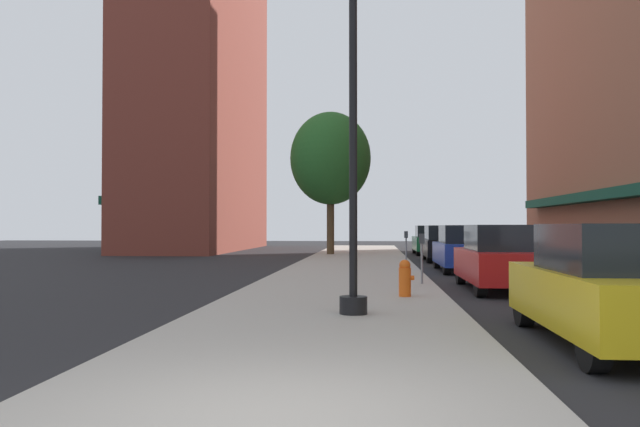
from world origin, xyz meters
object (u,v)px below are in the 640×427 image
object	(u,v)px
parking_meter_far	(422,252)
car_red	(501,259)
fire_hydrant	(405,278)
lamppost	(353,135)
car_green	(430,240)
car_yellow	(612,287)
tree_near	(330,159)
parking_meter_near	(406,244)
car_black	(443,244)
car_blue	(464,249)

from	to	relation	value
parking_meter_far	car_red	distance (m)	2.00
fire_hydrant	lamppost	bearing A→B (deg)	-110.43
fire_hydrant	car_green	xyz separation A→B (m)	(2.54, 22.34, 0.29)
car_yellow	tree_near	bearing A→B (deg)	102.98
parking_meter_near	car_red	bearing A→B (deg)	-76.73
car_green	parking_meter_near	bearing A→B (deg)	-99.83
car_yellow	car_red	distance (m)	7.34
car_red	car_black	distance (m)	13.00
fire_hydrant	parking_meter_near	world-z (taller)	parking_meter_near
car_yellow	car_black	distance (m)	20.35
parking_meter_near	car_blue	size ratio (longest dim) A/B	0.30
tree_near	lamppost	bearing A→B (deg)	-85.07
car_black	car_green	size ratio (longest dim) A/B	1.00
lamppost	fire_hydrant	bearing A→B (deg)	69.57
parking_meter_near	car_red	size ratio (longest dim) A/B	0.30
lamppost	car_blue	distance (m)	12.65
tree_near	car_blue	xyz separation A→B (m)	(5.52, -10.89, -4.47)
fire_hydrant	tree_near	size ratio (longest dim) A/B	0.10
fire_hydrant	parking_meter_far	xyz separation A→B (m)	(0.59, 3.02, 0.43)
car_red	car_blue	size ratio (longest dim) A/B	1.00
car_yellow	car_black	bearing A→B (deg)	90.41
tree_near	car_green	xyz separation A→B (m)	(5.52, 2.29, -4.47)
parking_meter_near	car_green	size ratio (longest dim) A/B	0.30
fire_hydrant	parking_meter_near	xyz separation A→B (m)	(0.59, 10.88, 0.43)
lamppost	car_yellow	size ratio (longest dim) A/B	1.37
car_yellow	car_red	size ratio (longest dim) A/B	1.00
parking_meter_far	tree_near	distance (m)	17.93
lamppost	car_black	distance (m)	18.85
fire_hydrant	car_blue	bearing A→B (deg)	74.50
lamppost	car_red	world-z (taller)	lamppost
lamppost	car_green	world-z (taller)	lamppost
tree_near	car_blue	size ratio (longest dim) A/B	1.79
fire_hydrant	tree_near	world-z (taller)	tree_near
tree_near	car_yellow	bearing A→B (deg)	-77.44
parking_meter_far	car_yellow	distance (m)	7.99
car_yellow	car_black	size ratio (longest dim) A/B	1.00
fire_hydrant	car_black	xyz separation A→B (m)	(2.54, 15.61, 0.29)
car_yellow	car_blue	size ratio (longest dim) A/B	1.00
fire_hydrant	parking_meter_far	size ratio (longest dim) A/B	0.60
parking_meter_near	car_green	world-z (taller)	car_green
tree_near	car_red	xyz separation A→B (m)	(5.52, -17.44, -4.47)
tree_near	car_black	xyz separation A→B (m)	(5.52, -4.44, -4.47)
parking_meter_near	car_blue	xyz separation A→B (m)	(1.95, -1.72, -0.14)
lamppost	car_yellow	bearing A→B (deg)	-29.28
fire_hydrant	parking_meter_near	size ratio (longest dim) A/B	0.60
tree_near	fire_hydrant	bearing A→B (deg)	-81.54
tree_near	car_green	world-z (taller)	tree_near
parking_meter_far	car_yellow	bearing A→B (deg)	-75.88
fire_hydrant	car_blue	xyz separation A→B (m)	(2.54, 9.16, 0.29)
tree_near	car_black	world-z (taller)	tree_near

